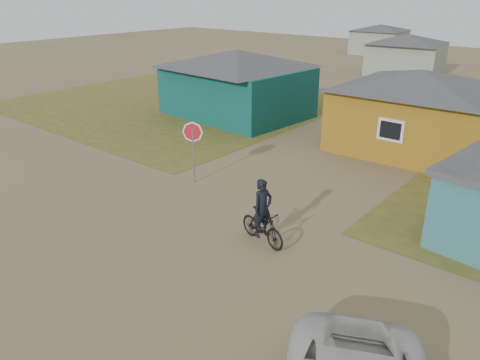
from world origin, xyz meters
name	(u,v)px	position (x,y,z in m)	size (l,w,h in m)	color
ground	(166,241)	(0.00, 0.00, 0.00)	(120.00, 120.00, 0.00)	olive
grass_nw	(172,103)	(-14.00, 13.00, 0.01)	(20.00, 18.00, 0.00)	olive
house_teal	(237,82)	(-8.50, 13.50, 2.05)	(8.93, 7.08, 4.00)	#0B3F3C
house_yellow	(417,109)	(2.50, 14.00, 2.00)	(7.72, 6.76, 3.90)	#996A17
house_pale_west	(406,54)	(-6.00, 34.00, 1.86)	(7.04, 6.15, 3.60)	gray
house_pale_north	(379,39)	(-14.00, 46.00, 1.75)	(6.28, 5.81, 3.40)	gray
stop_sign	(193,138)	(-2.76, 4.02, 1.89)	(0.84, 0.17, 2.58)	gray
cyclist	(262,221)	(2.38, 1.89, 0.78)	(1.97, 0.91, 2.15)	black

